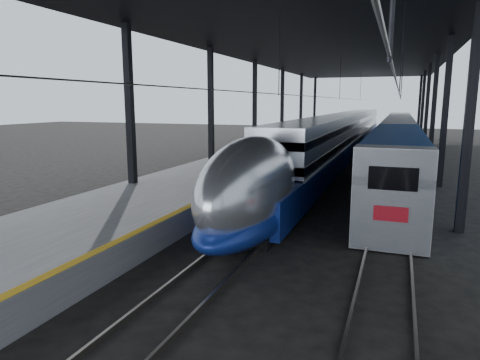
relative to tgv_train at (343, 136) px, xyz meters
The scene contains 7 objects.
ground 28.91m from the tgv_train, 93.98° to the right, with size 160.00×160.00×0.00m, color black.
platform 10.45m from the tgv_train, 122.06° to the right, with size 6.00×80.00×1.00m, color #4C4C4F.
yellow_strip 9.23m from the tgv_train, 107.09° to the right, with size 0.30×80.00×0.01m, color gold.
rails 9.31m from the tgv_train, 74.11° to the right, with size 6.52×80.00×0.16m.
canopy 11.37m from the tgv_train, 90.65° to the right, with size 18.00×75.00×9.47m.
tgv_train is the anchor object (origin of this frame).
second_train 5.01m from the tgv_train, ahead, with size 2.65×56.05×3.65m.
Camera 1 is at (7.11, -13.62, 5.14)m, focal length 32.00 mm.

